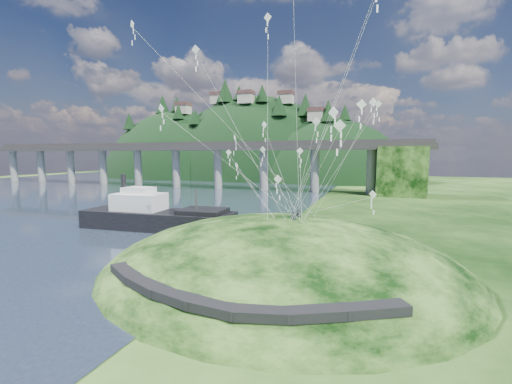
% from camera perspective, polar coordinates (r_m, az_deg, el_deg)
% --- Properties ---
extents(ground, '(320.00, 320.00, 0.00)m').
position_cam_1_polar(ground, '(34.93, -9.78, -12.29)').
color(ground, black).
rests_on(ground, ground).
extents(water, '(240.00, 240.00, 0.00)m').
position_cam_1_polar(water, '(106.78, -36.41, -0.85)').
color(water, '#304058').
rests_on(water, ground).
extents(grass_hill, '(36.00, 32.00, 13.00)m').
position_cam_1_polar(grass_hill, '(34.27, 4.18, -15.25)').
color(grass_hill, black).
rests_on(grass_hill, ground).
extents(footpath, '(22.29, 5.84, 0.83)m').
position_cam_1_polar(footpath, '(22.87, -5.44, -16.94)').
color(footpath, black).
rests_on(footpath, ground).
extents(bridge, '(160.00, 11.00, 15.00)m').
position_cam_1_polar(bridge, '(107.72, -3.72, 5.61)').
color(bridge, '#2D2B2B').
rests_on(bridge, ground).
extents(far_ridge, '(153.00, 70.00, 94.50)m').
position_cam_1_polar(far_ridge, '(163.46, -1.90, -0.14)').
color(far_ridge, black).
rests_on(far_ridge, ground).
extents(work_barge, '(23.33, 7.73, 8.04)m').
position_cam_1_polar(work_barge, '(53.07, -16.40, -3.77)').
color(work_barge, black).
rests_on(work_barge, ground).
extents(wooden_dock, '(14.06, 6.61, 1.01)m').
position_cam_1_polar(wooden_dock, '(41.34, -9.76, -8.69)').
color(wooden_dock, '#3B2A18').
rests_on(wooden_dock, ground).
extents(kite_flyers, '(0.87, 2.46, 1.73)m').
position_cam_1_polar(kite_flyers, '(33.41, 6.74, -2.92)').
color(kite_flyers, '#262A33').
rests_on(kite_flyers, ground).
extents(kite_swarm, '(19.63, 17.98, 21.13)m').
position_cam_1_polar(kite_swarm, '(32.09, 5.89, 15.39)').
color(kite_swarm, white).
rests_on(kite_swarm, ground).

